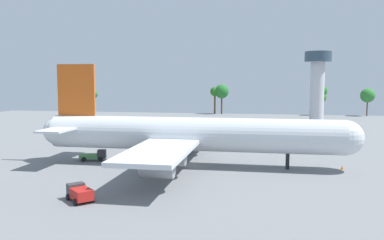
{
  "coord_description": "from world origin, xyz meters",
  "views": [
    {
      "loc": [
        13.42,
        -74.45,
        16.3
      ],
      "look_at": [
        0.0,
        0.0,
        8.87
      ],
      "focal_mm": 37.05,
      "sensor_mm": 36.0,
      "label": 1
    }
  ],
  "objects_px": {
    "maintenance_van": "(114,139)",
    "control_tower": "(317,79)",
    "pushback_tractor": "(95,155)",
    "catering_truck": "(80,193)",
    "cargo_airplane": "(191,135)",
    "safety_cone_nose": "(342,167)"
  },
  "relations": [
    {
      "from": "pushback_tractor",
      "to": "control_tower",
      "type": "xyz_separation_m",
      "value": [
        55.44,
        91.41,
        16.28
      ]
    },
    {
      "from": "cargo_airplane",
      "to": "control_tower",
      "type": "xyz_separation_m",
      "value": [
        34.98,
        92.53,
        11.31
      ]
    },
    {
      "from": "pushback_tractor",
      "to": "catering_truck",
      "type": "height_order",
      "value": "pushback_tractor"
    },
    {
      "from": "control_tower",
      "to": "maintenance_van",
      "type": "bearing_deg",
      "value": -131.01
    },
    {
      "from": "cargo_airplane",
      "to": "maintenance_van",
      "type": "relative_size",
      "value": 14.16
    },
    {
      "from": "safety_cone_nose",
      "to": "cargo_airplane",
      "type": "bearing_deg",
      "value": -176.85
    },
    {
      "from": "catering_truck",
      "to": "maintenance_van",
      "type": "xyz_separation_m",
      "value": [
        -14.18,
        48.75,
        0.01
      ]
    },
    {
      "from": "pushback_tractor",
      "to": "catering_truck",
      "type": "bearing_deg",
      "value": -70.03
    },
    {
      "from": "cargo_airplane",
      "to": "pushback_tractor",
      "type": "xyz_separation_m",
      "value": [
        -20.46,
        1.11,
        -4.97
      ]
    },
    {
      "from": "maintenance_van",
      "to": "control_tower",
      "type": "relative_size",
      "value": 0.16
    },
    {
      "from": "pushback_tractor",
      "to": "catering_truck",
      "type": "distance_m",
      "value": 28.06
    },
    {
      "from": "catering_truck",
      "to": "control_tower",
      "type": "distance_m",
      "value": 127.43
    },
    {
      "from": "pushback_tractor",
      "to": "catering_truck",
      "type": "xyz_separation_m",
      "value": [
        9.58,
        -26.37,
        0.07
      ]
    },
    {
      "from": "maintenance_van",
      "to": "safety_cone_nose",
      "type": "distance_m",
      "value": 57.61
    },
    {
      "from": "pushback_tractor",
      "to": "safety_cone_nose",
      "type": "bearing_deg",
      "value": 0.51
    },
    {
      "from": "catering_truck",
      "to": "maintenance_van",
      "type": "height_order",
      "value": "maintenance_van"
    },
    {
      "from": "cargo_airplane",
      "to": "safety_cone_nose",
      "type": "distance_m",
      "value": 28.82
    },
    {
      "from": "pushback_tractor",
      "to": "control_tower",
      "type": "bearing_deg",
      "value": 58.77
    },
    {
      "from": "cargo_airplane",
      "to": "maintenance_van",
      "type": "xyz_separation_m",
      "value": [
        -25.06,
        23.49,
        -4.89
      ]
    },
    {
      "from": "maintenance_van",
      "to": "cargo_airplane",
      "type": "bearing_deg",
      "value": -43.15
    },
    {
      "from": "pushback_tractor",
      "to": "maintenance_van",
      "type": "height_order",
      "value": "maintenance_van"
    },
    {
      "from": "control_tower",
      "to": "pushback_tractor",
      "type": "bearing_deg",
      "value": -121.23
    }
  ]
}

